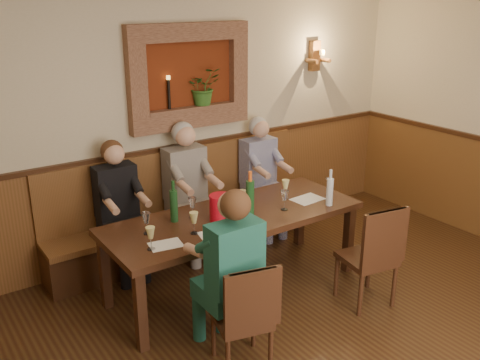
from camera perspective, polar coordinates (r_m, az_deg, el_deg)
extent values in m
cube|color=beige|center=(5.61, -7.28, 6.26)|extent=(6.00, 0.04, 2.80)
cube|color=brown|center=(5.85, -6.84, -1.92)|extent=(6.00, 0.04, 1.10)
cube|color=#381E0F|center=(5.66, -7.07, 3.51)|extent=(6.02, 0.06, 0.05)
cube|color=#63230E|center=(5.61, -5.57, 10.99)|extent=(1.00, 0.02, 0.70)
cube|color=#8C6047|center=(5.52, -5.48, 15.46)|extent=(1.36, 0.12, 0.18)
cube|color=#8C6047|center=(5.65, -5.20, 6.53)|extent=(1.36, 0.12, 0.18)
cube|color=#8C6047|center=(5.31, -10.97, 10.26)|extent=(0.18, 0.12, 0.70)
cube|color=#8C6047|center=(5.88, -0.23, 11.47)|extent=(0.18, 0.12, 0.70)
cube|color=#8C6047|center=(5.63, -5.23, 7.62)|extent=(1.00, 0.14, 0.04)
imported|color=#306221|center=(5.66, -3.96, 9.94)|extent=(0.35, 0.30, 0.39)
cylinder|color=black|center=(5.48, -7.59, 9.02)|extent=(0.03, 0.03, 0.30)
cylinder|color=#FFBF59|center=(5.45, -7.67, 10.78)|extent=(0.04, 0.04, 0.04)
cube|color=brown|center=(6.56, 7.95, 12.99)|extent=(0.12, 0.08, 0.35)
cylinder|color=brown|center=(6.45, 7.68, 12.45)|extent=(0.05, 0.18, 0.05)
cylinder|color=brown|center=(6.58, 9.01, 12.53)|extent=(0.05, 0.18, 0.05)
cylinder|color=#FFBF59|center=(6.46, 8.76, 13.30)|extent=(0.06, 0.06, 0.06)
cube|color=#331D0F|center=(4.88, -0.63, -4.04)|extent=(2.40, 0.90, 0.06)
cube|color=#331D0F|center=(4.30, -10.56, -13.60)|extent=(0.08, 0.08, 0.69)
cube|color=#331D0F|center=(5.45, 11.48, -6.19)|extent=(0.08, 0.08, 0.69)
cube|color=#331D0F|center=(4.89, -14.22, -9.50)|extent=(0.08, 0.08, 0.69)
cube|color=#331D0F|center=(5.93, 6.38, -3.72)|extent=(0.08, 0.08, 0.69)
cube|color=#381E0F|center=(5.80, -5.68, -5.79)|extent=(3.00, 0.40, 0.40)
cube|color=brown|center=(5.71, -5.75, -3.80)|extent=(3.00, 0.45, 0.06)
cube|color=brown|center=(5.74, -6.79, 0.13)|extent=(3.00, 0.06, 0.66)
cube|color=#331D0F|center=(4.18, 0.15, -16.97)|extent=(0.45, 0.45, 0.37)
cube|color=#331D0F|center=(4.06, 0.16, -14.61)|extent=(0.47, 0.47, 0.05)
cube|color=#331D0F|center=(3.78, 1.12, -12.82)|extent=(0.38, 0.13, 0.46)
cube|color=#331D0F|center=(5.03, 13.17, -10.46)|extent=(0.47, 0.47, 0.40)
cube|color=#331D0F|center=(4.92, 13.37, -8.17)|extent=(0.49, 0.49, 0.05)
cube|color=#331D0F|center=(4.67, 15.05, -6.10)|extent=(0.42, 0.11, 0.50)
cube|color=black|center=(5.39, -11.99, -7.91)|extent=(0.39, 0.41, 0.45)
cube|color=black|center=(5.28, -13.14, -1.13)|extent=(0.39, 0.21, 0.51)
sphere|color=#D8A384|center=(5.13, -13.30, 2.70)|extent=(0.20, 0.20, 0.20)
sphere|color=#4C2D19|center=(5.17, -13.51, 3.02)|extent=(0.21, 0.21, 0.21)
cube|color=#625C5A|center=(5.68, -4.85, -6.08)|extent=(0.42, 0.44, 0.45)
cube|color=#625C5A|center=(5.57, -5.93, 0.73)|extent=(0.42, 0.22, 0.55)
sphere|color=#D8A384|center=(5.42, -5.87, 4.71)|extent=(0.21, 0.21, 0.21)
sphere|color=#B2B2B2|center=(5.46, -6.13, 5.02)|extent=(0.23, 0.23, 0.23)
cube|color=navy|center=(6.16, 2.76, -3.91)|extent=(0.39, 0.41, 0.45)
cube|color=navy|center=(6.06, 1.94, 2.08)|extent=(0.39, 0.21, 0.52)
sphere|color=#D8A384|center=(5.93, 2.20, 5.49)|extent=(0.20, 0.20, 0.20)
sphere|color=#B2B2B2|center=(5.96, 1.93, 5.76)|extent=(0.22, 0.22, 0.22)
cube|color=#174A51|center=(4.32, -1.77, -14.93)|extent=(0.40, 0.42, 0.45)
cube|color=#174A51|center=(3.87, -0.55, -8.20)|extent=(0.40, 0.21, 0.53)
sphere|color=#D8A384|center=(3.74, -0.90, -2.70)|extent=(0.20, 0.20, 0.20)
sphere|color=#4C2D19|center=(3.70, -0.49, -2.65)|extent=(0.22, 0.22, 0.22)
cylinder|color=red|center=(4.71, -2.03, -2.98)|extent=(0.25, 0.25, 0.23)
cylinder|color=#19471E|center=(4.79, 1.08, -1.98)|extent=(0.09, 0.09, 0.33)
cylinder|color=orange|center=(4.72, 1.09, 0.40)|extent=(0.04, 0.04, 0.09)
cylinder|color=#19471E|center=(4.71, -7.06, -2.77)|extent=(0.09, 0.09, 0.29)
cylinder|color=#19471E|center=(4.65, -7.16, -0.62)|extent=(0.04, 0.04, 0.09)
cylinder|color=silver|center=(5.10, 9.54, -1.28)|extent=(0.08, 0.08, 0.26)
cylinder|color=silver|center=(5.05, 9.66, 0.60)|extent=(0.03, 0.03, 0.09)
cube|color=white|center=(4.35, -7.93, -6.85)|extent=(0.29, 0.23, 0.00)
cube|color=white|center=(4.78, -0.55, -4.15)|extent=(0.25, 0.18, 0.00)
cube|color=white|center=(5.26, 7.21, -2.03)|extent=(0.32, 0.24, 0.00)
cube|color=white|center=(4.48, -2.32, -5.84)|extent=(0.35, 0.28, 0.00)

